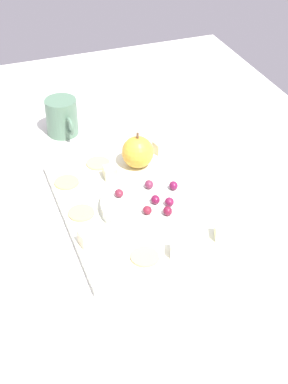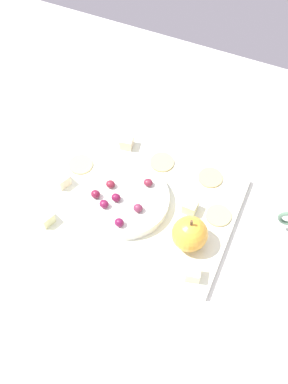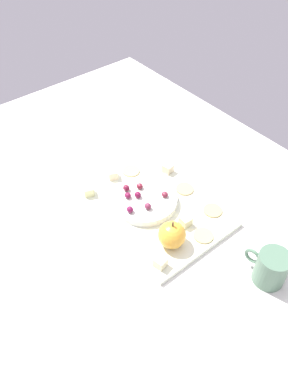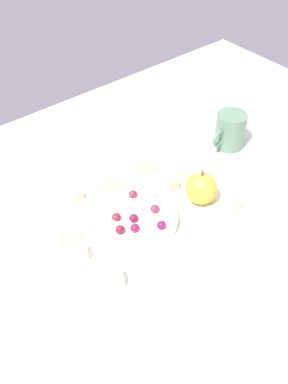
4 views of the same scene
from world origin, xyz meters
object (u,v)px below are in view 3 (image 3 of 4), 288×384
object	(u,v)px
grape_5	(140,186)
grape_6	(165,194)
grape_3	(138,195)
grape_2	(130,210)
cheese_cube_4	(160,262)
cheese_cube_2	(114,174)
cracker_3	(203,236)
apple_whole	(172,235)
cracker_1	(213,210)
grape_4	(128,195)
cracker_2	(185,189)
grape_0	(148,206)
cheese_cube_3	(89,191)
cheese_cube_0	(168,168)
grape_1	(126,188)
cheese_cube_1	(185,221)
cup	(271,268)
cracker_0	(131,171)
platter	(153,207)
serving_dish	(145,200)

from	to	relation	value
grape_5	grape_6	bearing A→B (deg)	26.03
grape_5	grape_3	bearing A→B (deg)	-46.95
grape_2	cheese_cube_4	bearing A→B (deg)	-12.76
cheese_cube_2	grape_2	size ratio (longest dim) A/B	1.41
cheese_cube_2	grape_6	world-z (taller)	grape_6
cracker_3	grape_2	size ratio (longest dim) A/B	2.70
apple_whole	grape_6	distance (cm)	13.73
cracker_1	grape_4	distance (cm)	22.29
grape_5	cracker_2	bearing A→B (deg)	58.18
grape_0	grape_5	world-z (taller)	grape_0
cheese_cube_2	cheese_cube_3	distance (cm)	9.20
grape_4	grape_6	distance (cm)	9.56
cracker_3	grape_3	world-z (taller)	grape_3
apple_whole	cracker_2	xyz separation A→B (cm)	(-11.24, 15.12, -3.10)
cheese_cube_0	grape_1	xyz separation A→B (cm)	(0.23, -14.94, 1.69)
cheese_cube_0	cheese_cube_1	world-z (taller)	same
grape_2	grape_4	bearing A→B (deg)	148.95
cracker_1	cheese_cube_4	bearing A→B (deg)	-79.30
grape_4	cracker_2	bearing A→B (deg)	69.21
cracker_3	cup	distance (cm)	17.36
apple_whole	cracker_2	size ratio (longest dim) A/B	1.36
grape_3	grape_1	bearing A→B (deg)	-168.15
grape_4	grape_1	bearing A→B (deg)	150.77
cracker_3	grape_5	bearing A→B (deg)	-172.00
grape_0	grape_6	world-z (taller)	grape_0
cheese_cube_0	cracker_2	world-z (taller)	cheese_cube_0
cracker_2	cheese_cube_3	bearing A→B (deg)	-125.18
cracker_0	grape_2	world-z (taller)	grape_2
cheese_cube_0	cracker_3	size ratio (longest dim) A/B	0.52
cracker_2	grape_2	size ratio (longest dim) A/B	2.70
platter	grape_1	world-z (taller)	grape_1
grape_2	cracker_3	bearing A→B (deg)	32.25
serving_dish	cheese_cube_4	xyz separation A→B (cm)	(17.18, -9.66, 0.22)
cheese_cube_3	cheese_cube_4	bearing A→B (deg)	0.03
platter	cheese_cube_2	bearing A→B (deg)	-173.84
cracker_0	cheese_cube_2	bearing A→B (deg)	-103.33
grape_6	cheese_cube_2	bearing A→B (deg)	-163.53
serving_dish	grape_6	xyz separation A→B (cm)	(2.78, 4.21, 1.78)
cracker_1	grape_6	xyz separation A→B (cm)	(-10.35, -7.56, 2.63)
grape_2	grape_5	world-z (taller)	grape_2
cup	platter	bearing A→B (deg)	-169.03
cheese_cube_1	cracker_2	distance (cm)	12.45
cracker_3	grape_0	xyz separation A→B (cm)	(-14.07, -5.94, 2.74)
grape_3	serving_dish	bearing A→B (deg)	44.58
cheese_cube_3	cracker_2	size ratio (longest dim) A/B	0.52
platter	cheese_cube_2	xyz separation A→B (cm)	(-15.41, -1.66, 1.94)
platter	serving_dish	xyz separation A→B (cm)	(-2.05, -1.10, 1.72)
platter	cracker_1	xyz separation A→B (cm)	(11.08, 10.67, 0.87)
grape_1	grape_4	size ratio (longest dim) A/B	1.00
grape_0	grape_3	distance (cm)	4.77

